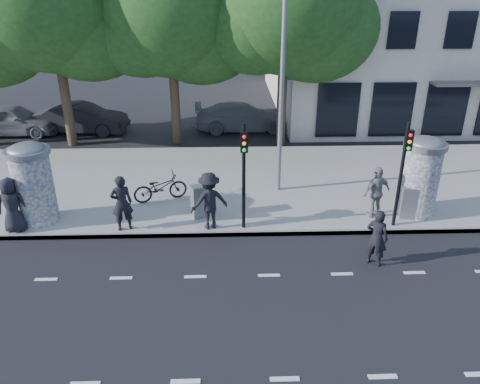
{
  "coord_description": "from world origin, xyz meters",
  "views": [
    {
      "loc": [
        -1.12,
        -9.14,
        7.41
      ],
      "look_at": [
        -0.72,
        3.5,
        1.54
      ],
      "focal_mm": 35.0,
      "sensor_mm": 36.0,
      "label": 1
    }
  ],
  "objects_px": {
    "car_mid": "(82,118)",
    "ad_column_left": "(33,181)",
    "ped_d": "(209,201)",
    "ped_e": "(377,192)",
    "car_right": "(242,117)",
    "ad_column_right": "(421,174)",
    "cabinet_right": "(409,202)",
    "cabinet_left": "(200,201)",
    "man_road": "(377,238)",
    "bicycle": "(160,187)",
    "ped_b": "(122,203)",
    "traffic_pole_near": "(244,167)",
    "traffic_pole_far": "(403,165)",
    "street_lamp": "(283,62)",
    "car_left": "(12,120)",
    "ped_a": "(12,205)"
  },
  "relations": [
    {
      "from": "ad_column_left",
      "to": "man_road",
      "type": "xyz_separation_m",
      "value": [
        10.2,
        -2.6,
        -0.7
      ]
    },
    {
      "from": "street_lamp",
      "to": "ped_b",
      "type": "height_order",
      "value": "street_lamp"
    },
    {
      "from": "ad_column_left",
      "to": "cabinet_left",
      "type": "xyz_separation_m",
      "value": [
        5.2,
        0.14,
        -0.84
      ]
    },
    {
      "from": "car_left",
      "to": "street_lamp",
      "type": "bearing_deg",
      "value": -120.05
    },
    {
      "from": "bicycle",
      "to": "ped_e",
      "type": "bearing_deg",
      "value": -120.81
    },
    {
      "from": "street_lamp",
      "to": "ped_b",
      "type": "xyz_separation_m",
      "value": [
        -5.15,
        -2.78,
        -3.74
      ]
    },
    {
      "from": "ped_d",
      "to": "car_mid",
      "type": "xyz_separation_m",
      "value": [
        -6.82,
        10.55,
        -0.33
      ]
    },
    {
      "from": "ad_column_left",
      "to": "car_left",
      "type": "xyz_separation_m",
      "value": [
        -4.76,
        9.7,
        -0.76
      ]
    },
    {
      "from": "ped_d",
      "to": "traffic_pole_near",
      "type": "bearing_deg",
      "value": 154.71
    },
    {
      "from": "ped_d",
      "to": "man_road",
      "type": "relative_size",
      "value": 1.11
    },
    {
      "from": "ad_column_right",
      "to": "ped_e",
      "type": "height_order",
      "value": "ad_column_right"
    },
    {
      "from": "cabinet_right",
      "to": "cabinet_left",
      "type": "bearing_deg",
      "value": -173.57
    },
    {
      "from": "ped_d",
      "to": "ped_e",
      "type": "relative_size",
      "value": 1.06
    },
    {
      "from": "bicycle",
      "to": "car_mid",
      "type": "distance_m",
      "value": 9.89
    },
    {
      "from": "ped_d",
      "to": "car_left",
      "type": "relative_size",
      "value": 0.41
    },
    {
      "from": "ped_a",
      "to": "ped_d",
      "type": "height_order",
      "value": "ped_d"
    },
    {
      "from": "bicycle",
      "to": "car_mid",
      "type": "relative_size",
      "value": 0.42
    },
    {
      "from": "ped_d",
      "to": "ped_e",
      "type": "bearing_deg",
      "value": 165.7
    },
    {
      "from": "ad_column_right",
      "to": "car_right",
      "type": "xyz_separation_m",
      "value": [
        -5.48,
        9.95,
        -0.83
      ]
    },
    {
      "from": "car_right",
      "to": "man_road",
      "type": "bearing_deg",
      "value": -168.67
    },
    {
      "from": "bicycle",
      "to": "ped_b",
      "type": "bearing_deg",
      "value": 136.99
    },
    {
      "from": "ad_column_left",
      "to": "ped_e",
      "type": "distance_m",
      "value": 10.96
    },
    {
      "from": "traffic_pole_far",
      "to": "ped_a",
      "type": "distance_m",
      "value": 11.96
    },
    {
      "from": "man_road",
      "to": "car_left",
      "type": "bearing_deg",
      "value": -5.63
    },
    {
      "from": "bicycle",
      "to": "street_lamp",
      "type": "bearing_deg",
      "value": -99.85
    },
    {
      "from": "man_road",
      "to": "car_left",
      "type": "relative_size",
      "value": 0.37
    },
    {
      "from": "traffic_pole_far",
      "to": "ped_d",
      "type": "distance_m",
      "value": 5.98
    },
    {
      "from": "traffic_pole_near",
      "to": "car_mid",
      "type": "distance_m",
      "value": 13.32
    },
    {
      "from": "man_road",
      "to": "bicycle",
      "type": "height_order",
      "value": "man_road"
    },
    {
      "from": "ad_column_left",
      "to": "ped_d",
      "type": "height_order",
      "value": "ad_column_left"
    },
    {
      "from": "ad_column_right",
      "to": "ped_d",
      "type": "xyz_separation_m",
      "value": [
        -6.86,
        -0.82,
        -0.46
      ]
    },
    {
      "from": "cabinet_right",
      "to": "car_mid",
      "type": "relative_size",
      "value": 0.24
    },
    {
      "from": "bicycle",
      "to": "car_right",
      "type": "height_order",
      "value": "car_right"
    },
    {
      "from": "ad_column_left",
      "to": "traffic_pole_far",
      "type": "height_order",
      "value": "traffic_pole_far"
    },
    {
      "from": "ped_b",
      "to": "bicycle",
      "type": "xyz_separation_m",
      "value": [
        0.9,
        2.06,
        -0.41
      ]
    },
    {
      "from": "street_lamp",
      "to": "man_road",
      "type": "height_order",
      "value": "street_lamp"
    },
    {
      "from": "ad_column_right",
      "to": "cabinet_left",
      "type": "xyz_separation_m",
      "value": [
        -7.2,
        -0.06,
        -0.84
      ]
    },
    {
      "from": "cabinet_left",
      "to": "cabinet_right",
      "type": "bearing_deg",
      "value": -23.69
    },
    {
      "from": "car_mid",
      "to": "ad_column_right",
      "type": "bearing_deg",
      "value": -119.23
    },
    {
      "from": "car_left",
      "to": "cabinet_left",
      "type": "bearing_deg",
      "value": -133.22
    },
    {
      "from": "street_lamp",
      "to": "car_left",
      "type": "xyz_separation_m",
      "value": [
        -12.76,
        7.56,
        -4.02
      ]
    },
    {
      "from": "traffic_pole_far",
      "to": "cabinet_right",
      "type": "xyz_separation_m",
      "value": [
        0.61,
        0.56,
        -1.54
      ]
    },
    {
      "from": "street_lamp",
      "to": "ad_column_left",
      "type": "bearing_deg",
      "value": -165.06
    },
    {
      "from": "car_right",
      "to": "ped_e",
      "type": "bearing_deg",
      "value": -161.53
    },
    {
      "from": "traffic_pole_near",
      "to": "ped_e",
      "type": "relative_size",
      "value": 1.95
    },
    {
      "from": "ped_e",
      "to": "man_road",
      "type": "relative_size",
      "value": 1.04
    },
    {
      "from": "street_lamp",
      "to": "bicycle",
      "type": "relative_size",
      "value": 4.23
    },
    {
      "from": "car_mid",
      "to": "ad_column_left",
      "type": "bearing_deg",
      "value": -166.44
    },
    {
      "from": "man_road",
      "to": "bicycle",
      "type": "bearing_deg",
      "value": 1.93
    },
    {
      "from": "ad_column_left",
      "to": "bicycle",
      "type": "distance_m",
      "value": 4.1
    }
  ]
}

